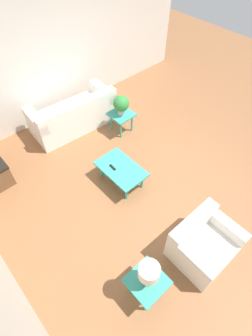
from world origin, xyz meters
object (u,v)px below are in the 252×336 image
side_table_plant (121,116)px  sofa (74,116)px  table_lamp (149,273)px  armchair (203,243)px  side_table_lamp (147,283)px  potted_plant (121,104)px  coffee_table (121,170)px

side_table_plant → sofa: bearing=41.7°
sofa → table_lamp: table_lamp is taller
armchair → side_table_lamp: 1.10m
armchair → side_table_plant: size_ratio=1.91×
side_table_plant → side_table_lamp: bearing=144.2°
potted_plant → table_lamp: size_ratio=0.93×
sofa → coffee_table: size_ratio=2.09×
coffee_table → side_table_lamp: side_table_lamp is taller
armchair → coffee_table: (1.92, -0.01, 0.06)m
armchair → table_lamp: bearing=172.9°
side_table_plant → table_lamp: size_ratio=1.05×
sofa → side_table_plant: sofa is taller
sofa → side_table_plant: (-0.82, -0.73, 0.08)m
side_table_plant → table_lamp: (-2.89, 2.08, 0.39)m
side_table_lamp → table_lamp: table_lamp is taller
coffee_table → side_table_plant: side_table_plant is taller
side_table_plant → potted_plant: size_ratio=1.14×
sofa → side_table_plant: bearing=135.8°
side_table_lamp → table_lamp: 0.39m
coffee_table → side_table_lamp: bearing=148.4°
coffee_table → potted_plant: potted_plant is taller
side_table_plant → table_lamp: 3.58m
side_table_lamp → potted_plant: potted_plant is taller
table_lamp → coffee_table: bearing=-31.6°
potted_plant → coffee_table: bearing=138.3°
armchair → side_table_lamp: size_ratio=1.91×
armchair → side_table_lamp: bearing=172.9°
coffee_table → side_table_plant: (1.12, -1.00, 0.05)m
sofa → potted_plant: (-0.82, -0.73, 0.41)m
coffee_table → table_lamp: table_lamp is taller
sofa → side_table_lamp: (-3.71, 1.36, 0.08)m
coffee_table → side_table_plant: 1.50m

